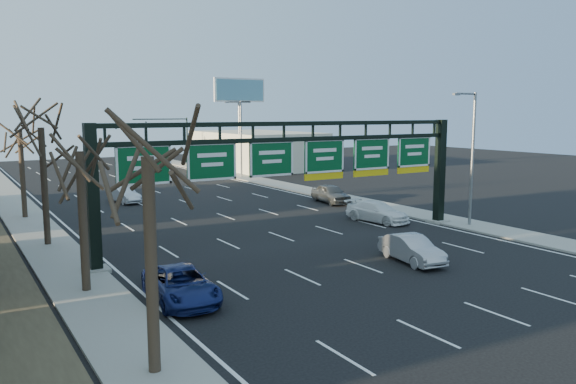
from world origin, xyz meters
TOP-DOWN VIEW (x-y plane):
  - ground at (0.00, 0.00)m, footprint 160.00×160.00m
  - sidewalk_left at (-12.80, 20.00)m, footprint 3.00×120.00m
  - sidewalk_right at (12.80, 20.00)m, footprint 3.00×120.00m
  - lane_markings at (0.00, 20.00)m, footprint 21.60×120.00m
  - sign_gantry at (0.16, 8.00)m, footprint 24.60×1.20m
  - building_right_distant at (20.00, 50.00)m, footprint 12.00×20.00m
  - tree_near at (-12.80, -4.00)m, footprint 3.60×3.60m
  - tree_gantry at (-12.80, 5.00)m, footprint 3.60×3.60m
  - tree_mid at (-12.80, 15.00)m, footprint 3.60×3.60m
  - tree_far at (-12.80, 25.00)m, footprint 3.60×3.60m
  - streetlight_near at (12.47, 6.00)m, footprint 2.15×0.22m
  - streetlight_far at (12.47, 40.00)m, footprint 2.15×0.22m
  - billboard_right at (15.00, 44.98)m, footprint 7.00×0.50m
  - traffic_signal_mast at (5.69, 55.00)m, footprint 10.16×0.54m
  - car_blue_suv at (-9.72, 1.82)m, footprint 2.66×5.13m
  - car_silver_sedan at (2.62, 1.25)m, footprint 2.08×4.39m
  - car_white_wagon at (8.31, 10.53)m, footprint 2.89×5.16m
  - car_grey_far at (10.50, 19.12)m, footprint 2.42×4.82m
  - car_silver_distant at (-4.58, 28.48)m, footprint 2.05×4.20m

SIDE VIEW (x-z plane):
  - ground at x=0.00m, z-range 0.00..0.00m
  - lane_markings at x=0.00m, z-range 0.00..0.01m
  - sidewalk_left at x=-12.80m, z-range 0.00..0.12m
  - sidewalk_right at x=12.80m, z-range 0.00..0.12m
  - car_silver_distant at x=-4.58m, z-range 0.00..1.32m
  - car_blue_suv at x=-9.72m, z-range 0.00..1.38m
  - car_silver_sedan at x=2.62m, z-range 0.00..1.39m
  - car_white_wagon at x=8.31m, z-range 0.00..1.41m
  - car_grey_far at x=10.50m, z-range 0.00..1.58m
  - building_right_distant at x=20.00m, z-range 0.00..5.00m
  - sign_gantry at x=0.16m, z-range 1.03..8.23m
  - streetlight_near at x=12.47m, z-range 0.58..9.58m
  - streetlight_far at x=12.47m, z-range 0.58..9.58m
  - traffic_signal_mast at x=5.69m, z-range 2.00..9.00m
  - tree_gantry at x=-12.80m, z-range 2.87..11.35m
  - tree_near at x=-12.80m, z-range 3.05..11.91m
  - tree_far at x=-12.80m, z-range 3.05..11.91m
  - tree_mid at x=-12.80m, z-range 3.23..12.47m
  - billboard_right at x=15.00m, z-range 3.06..15.06m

